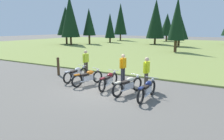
% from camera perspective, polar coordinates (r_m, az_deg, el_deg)
% --- Properties ---
extents(ground_plane, '(140.00, 140.00, 0.00)m').
position_cam_1_polar(ground_plane, '(10.56, -1.61, -5.36)').
color(ground_plane, '#605B54').
extents(grass_moorland, '(80.00, 44.00, 0.10)m').
position_cam_1_polar(grass_moorland, '(34.32, 20.74, 5.88)').
color(grass_moorland, olive).
rests_on(grass_moorland, ground).
extents(forest_treeline, '(43.36, 23.48, 8.94)m').
position_cam_1_polar(forest_treeline, '(37.41, 17.56, 13.26)').
color(forest_treeline, '#47331E').
rests_on(forest_treeline, ground).
extents(motorcycle_silver, '(0.62, 2.10, 0.88)m').
position_cam_1_polar(motorcycle_silver, '(12.23, -10.09, -1.04)').
color(motorcycle_silver, black).
rests_on(motorcycle_silver, ground).
extents(motorcycle_orange, '(0.84, 2.03, 0.88)m').
position_cam_1_polar(motorcycle_orange, '(11.28, -6.81, -2.03)').
color(motorcycle_orange, black).
rests_on(motorcycle_orange, ground).
extents(motorcycle_maroon, '(0.62, 2.10, 0.88)m').
position_cam_1_polar(motorcycle_maroon, '(10.58, -0.92, -2.87)').
color(motorcycle_maroon, black).
rests_on(motorcycle_maroon, ground).
extents(motorcycle_cream, '(0.82, 2.04, 0.88)m').
position_cam_1_polar(motorcycle_cream, '(9.72, 4.53, -4.22)').
color(motorcycle_cream, black).
rests_on(motorcycle_cream, ground).
extents(motorcycle_navy, '(0.62, 2.10, 0.88)m').
position_cam_1_polar(motorcycle_navy, '(9.13, 9.83, -5.42)').
color(motorcycle_navy, black).
rests_on(motorcycle_navy, ground).
extents(rider_with_back_turned, '(0.27, 0.55, 1.67)m').
position_cam_1_polar(rider_with_back_turned, '(11.51, 3.10, 0.92)').
color(rider_with_back_turned, '#2D2D38').
rests_on(rider_with_back_turned, ground).
extents(rider_near_row_end, '(0.22, 0.55, 1.67)m').
position_cam_1_polar(rider_near_row_end, '(10.42, 9.67, -0.38)').
color(rider_near_row_end, '#4C4233').
rests_on(rider_near_row_end, ground).
extents(rider_in_hivis_vest, '(0.26, 0.55, 1.67)m').
position_cam_1_polar(rider_in_hivis_vest, '(13.54, -7.37, 2.48)').
color(rider_in_hivis_vest, '#4C4233').
rests_on(rider_in_hivis_vest, ground).
extents(trail_marker_post, '(0.12, 0.12, 1.20)m').
position_cam_1_polar(trail_marker_post, '(13.94, -14.88, 0.98)').
color(trail_marker_post, '#47331E').
rests_on(trail_marker_post, ground).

